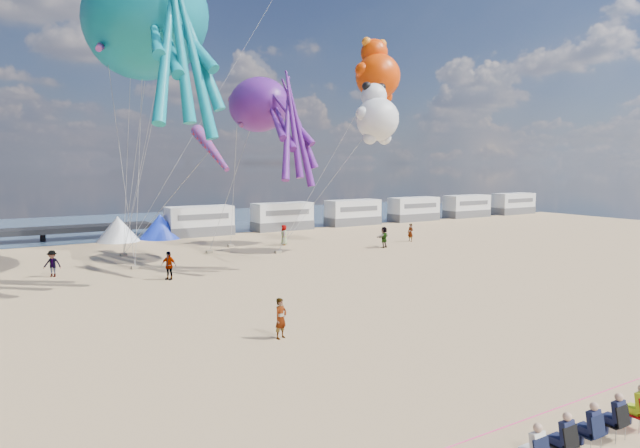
{
  "coord_description": "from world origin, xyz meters",
  "views": [
    {
      "loc": [
        -13.98,
        -15.12,
        7.31
      ],
      "look_at": [
        -0.81,
        6.0,
        4.65
      ],
      "focal_mm": 32.0,
      "sensor_mm": 36.0,
      "label": 1
    }
  ],
  "objects_px": {
    "beachgoer_5": "(410,233)",
    "windsock_right": "(211,149)",
    "motorhome_1": "(282,216)",
    "sandbag_a": "(135,267)",
    "tent_white": "(118,229)",
    "kite_teddy_orange": "(378,76)",
    "motorhome_5": "(513,204)",
    "kite_octopus_purple": "(258,105)",
    "motorhome_2": "(353,212)",
    "sandbag_e": "(124,255)",
    "motorhome_4": "(467,206)",
    "sandbag_d": "(231,246)",
    "motorhome_0": "(200,221)",
    "standing_person": "(281,318)",
    "kite_octopus_teal": "(144,19)",
    "windsock_mid": "(238,112)",
    "kite_panda": "(377,119)",
    "beachgoer_2": "(52,264)",
    "windsock_left": "(105,41)",
    "beachgoer_3": "(169,266)",
    "beachgoer_0": "(284,235)",
    "motorhome_3": "(414,209)",
    "tent_blue": "(160,226)",
    "sandbag_b": "(209,252)",
    "spectator_row": "(589,425)",
    "beachgoer_4": "(384,237)",
    "sandbag_c": "(278,252)"
  },
  "relations": [
    {
      "from": "motorhome_1",
      "to": "sandbag_a",
      "type": "height_order",
      "value": "motorhome_1"
    },
    {
      "from": "sandbag_a",
      "to": "kite_octopus_teal",
      "type": "xyz_separation_m",
      "value": [
        1.16,
        -0.04,
        16.88
      ]
    },
    {
      "from": "sandbag_c",
      "to": "kite_teddy_orange",
      "type": "bearing_deg",
      "value": -0.33
    },
    {
      "from": "motorhome_0",
      "to": "kite_teddy_orange",
      "type": "distance_m",
      "value": 22.74
    },
    {
      "from": "motorhome_5",
      "to": "kite_octopus_purple",
      "type": "xyz_separation_m",
      "value": [
        -48.54,
        -16.07,
        10.15
      ]
    },
    {
      "from": "windsock_mid",
      "to": "kite_panda",
      "type": "bearing_deg",
      "value": -2.83
    },
    {
      "from": "motorhome_4",
      "to": "beachgoer_3",
      "type": "relative_size",
      "value": 3.64
    },
    {
      "from": "motorhome_2",
      "to": "sandbag_e",
      "type": "relative_size",
      "value": 13.2
    },
    {
      "from": "kite_octopus_teal",
      "to": "kite_octopus_purple",
      "type": "relative_size",
      "value": 1.4
    },
    {
      "from": "kite_octopus_teal",
      "to": "windsock_mid",
      "type": "relative_size",
      "value": 2.58
    },
    {
      "from": "tent_white",
      "to": "kite_teddy_orange",
      "type": "bearing_deg",
      "value": -36.43
    },
    {
      "from": "motorhome_4",
      "to": "sandbag_d",
      "type": "relative_size",
      "value": 13.2
    },
    {
      "from": "standing_person",
      "to": "kite_octopus_purple",
      "type": "bearing_deg",
      "value": 45.73
    },
    {
      "from": "kite_teddy_orange",
      "to": "windsock_left",
      "type": "height_order",
      "value": "windsock_left"
    },
    {
      "from": "motorhome_5",
      "to": "kite_octopus_purple",
      "type": "bearing_deg",
      "value": -161.68
    },
    {
      "from": "standing_person",
      "to": "windsock_mid",
      "type": "bearing_deg",
      "value": 49.73
    },
    {
      "from": "tent_white",
      "to": "sandbag_a",
      "type": "xyz_separation_m",
      "value": [
        -2.22,
        -15.14,
        -1.09
      ]
    },
    {
      "from": "beachgoer_0",
      "to": "sandbag_e",
      "type": "bearing_deg",
      "value": -72.32
    },
    {
      "from": "tent_white",
      "to": "tent_blue",
      "type": "xyz_separation_m",
      "value": [
        4.0,
        0.0,
        0.0
      ]
    },
    {
      "from": "motorhome_4",
      "to": "sandbag_a",
      "type": "distance_m",
      "value": 50.56
    },
    {
      "from": "kite_panda",
      "to": "beachgoer_5",
      "type": "bearing_deg",
      "value": 28.1
    },
    {
      "from": "tent_white",
      "to": "spectator_row",
      "type": "xyz_separation_m",
      "value": [
        1.2,
        -46.95,
        -0.55
      ]
    },
    {
      "from": "sandbag_d",
      "to": "kite_teddy_orange",
      "type": "bearing_deg",
      "value": -24.47
    },
    {
      "from": "tent_blue",
      "to": "beachgoer_0",
      "type": "bearing_deg",
      "value": -52.25
    },
    {
      "from": "tent_white",
      "to": "kite_octopus_purple",
      "type": "bearing_deg",
      "value": -66.6
    },
    {
      "from": "beachgoer_2",
      "to": "beachgoer_5",
      "type": "distance_m",
      "value": 30.76
    },
    {
      "from": "windsock_mid",
      "to": "sandbag_b",
      "type": "bearing_deg",
      "value": 139.7
    },
    {
      "from": "beachgoer_0",
      "to": "motorhome_1",
      "type": "bearing_deg",
      "value": 176.0
    },
    {
      "from": "sandbag_b",
      "to": "motorhome_4",
      "type": "bearing_deg",
      "value": 15.23
    },
    {
      "from": "kite_panda",
      "to": "windsock_right",
      "type": "height_order",
      "value": "kite_panda"
    },
    {
      "from": "spectator_row",
      "to": "windsock_right",
      "type": "distance_m",
      "value": 28.69
    },
    {
      "from": "motorhome_1",
      "to": "spectator_row",
      "type": "height_order",
      "value": "motorhome_1"
    },
    {
      "from": "motorhome_0",
      "to": "sandbag_d",
      "type": "height_order",
      "value": "motorhome_0"
    },
    {
      "from": "motorhome_3",
      "to": "kite_panda",
      "type": "bearing_deg",
      "value": -137.91
    },
    {
      "from": "motorhome_0",
      "to": "motorhome_1",
      "type": "distance_m",
      "value": 9.5
    },
    {
      "from": "kite_panda",
      "to": "windsock_right",
      "type": "xyz_separation_m",
      "value": [
        -14.86,
        -1.49,
        -2.65
      ]
    },
    {
      "from": "sandbag_d",
      "to": "kite_teddy_orange",
      "type": "distance_m",
      "value": 19.75
    },
    {
      "from": "motorhome_5",
      "to": "beachgoer_4",
      "type": "xyz_separation_m",
      "value": [
        -36.78,
        -16.4,
        -0.58
      ]
    },
    {
      "from": "beachgoer_3",
      "to": "sandbag_d",
      "type": "bearing_deg",
      "value": 101.69
    },
    {
      "from": "beachgoer_3",
      "to": "windsock_right",
      "type": "distance_m",
      "value": 8.07
    },
    {
      "from": "kite_octopus_teal",
      "to": "windsock_mid",
      "type": "distance_m",
      "value": 9.41
    },
    {
      "from": "beachgoer_5",
      "to": "windsock_right",
      "type": "relative_size",
      "value": 0.3
    },
    {
      "from": "motorhome_3",
      "to": "beachgoer_2",
      "type": "bearing_deg",
      "value": -160.95
    },
    {
      "from": "tent_blue",
      "to": "sandbag_e",
      "type": "bearing_deg",
      "value": -121.81
    },
    {
      "from": "standing_person",
      "to": "sandbag_d",
      "type": "height_order",
      "value": "standing_person"
    },
    {
      "from": "tent_white",
      "to": "standing_person",
      "type": "xyz_separation_m",
      "value": [
        -1.07,
        -34.52,
        -0.34
      ]
    },
    {
      "from": "beachgoer_4",
      "to": "kite_teddy_orange",
      "type": "xyz_separation_m",
      "value": [
        0.72,
        2.05,
        14.0
      ]
    },
    {
      "from": "tent_blue",
      "to": "windsock_left",
      "type": "height_order",
      "value": "windsock_left"
    },
    {
      "from": "motorhome_0",
      "to": "sandbag_a",
      "type": "height_order",
      "value": "motorhome_0"
    },
    {
      "from": "motorhome_1",
      "to": "motorhome_4",
      "type": "relative_size",
      "value": 1.0
    }
  ]
}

